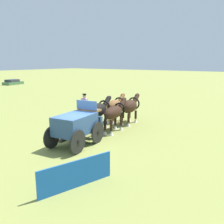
% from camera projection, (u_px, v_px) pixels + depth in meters
% --- Properties ---
extents(ground_plane, '(220.00, 220.00, 0.00)m').
position_uv_depth(ground_plane, '(76.00, 145.00, 14.26)').
color(ground_plane, olive).
extents(show_wagon, '(5.57, 2.30, 2.83)m').
position_uv_depth(show_wagon, '(77.00, 124.00, 14.13)').
color(show_wagon, '#2D4C7A').
rests_on(show_wagon, ground).
extents(draft_horse_rear_near, '(3.22, 1.26, 2.23)m').
position_uv_depth(draft_horse_rear_near, '(98.00, 111.00, 17.37)').
color(draft_horse_rear_near, black).
rests_on(draft_horse_rear_near, ground).
extents(draft_horse_rear_off, '(3.15, 1.14, 2.20)m').
position_uv_depth(draft_horse_rear_off, '(114.00, 113.00, 16.79)').
color(draft_horse_rear_off, '#331E14').
rests_on(draft_horse_rear_off, ground).
extents(draft_horse_lead_near, '(2.96, 1.15, 2.15)m').
position_uv_depth(draft_horse_lead_near, '(115.00, 106.00, 19.64)').
color(draft_horse_lead_near, brown).
rests_on(draft_horse_lead_near, ground).
extents(draft_horse_lead_off, '(3.02, 1.26, 2.21)m').
position_uv_depth(draft_horse_lead_off, '(130.00, 107.00, 19.01)').
color(draft_horse_lead_off, '#331E14').
rests_on(draft_horse_lead_off, ground).
extents(parked_vehicle_g, '(4.29, 2.66, 1.07)m').
position_uv_depth(parked_vehicle_g, '(13.00, 82.00, 50.81)').
color(parked_vehicle_g, '#477047').
rests_on(parked_vehicle_g, ground).
extents(sponsor_banner, '(3.09, 0.94, 1.10)m').
position_uv_depth(sponsor_banner, '(77.00, 174.00, 9.45)').
color(sponsor_banner, '#1959B2').
rests_on(sponsor_banner, ground).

